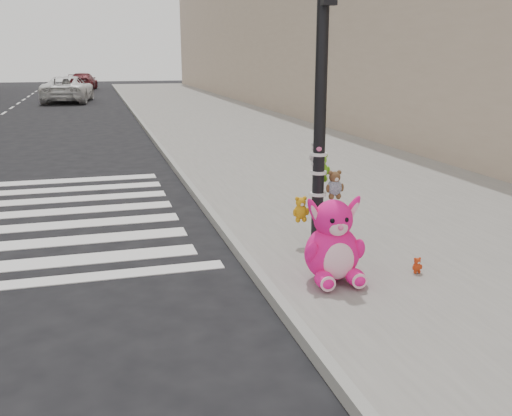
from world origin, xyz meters
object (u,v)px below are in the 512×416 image
object	(u,v)px
car_white_near	(68,89)
pink_bunny	(333,246)
signal_pole	(320,128)
red_teddy	(417,265)

from	to	relation	value
car_white_near	pink_bunny	bearing A→B (deg)	103.50
signal_pole	car_white_near	distance (m)	29.77
pink_bunny	signal_pole	bearing A→B (deg)	79.48
signal_pole	red_teddy	world-z (taller)	signal_pole
signal_pole	red_teddy	distance (m)	2.18
pink_bunny	car_white_near	size ratio (longest dim) A/B	0.19
red_teddy	car_white_near	distance (m)	31.17
red_teddy	car_white_near	size ratio (longest dim) A/B	0.04
signal_pole	car_white_near	size ratio (longest dim) A/B	0.73
red_teddy	signal_pole	bearing A→B (deg)	121.51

